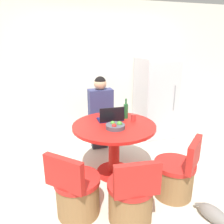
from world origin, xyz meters
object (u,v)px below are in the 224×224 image
dining_table (114,138)px  person_seated (100,111)px  chair_near_camera (131,199)px  cat (214,214)px  bottle (126,111)px  fruit_bowl (116,126)px  chair_near_right_corner (175,176)px  refrigerator (155,98)px  chair_near_left_corner (77,193)px  laptop (111,118)px

dining_table → person_seated: bearing=90.2°
dining_table → chair_near_camera: 0.94m
cat → bottle: bearing=-176.8°
chair_near_camera → fruit_bowl: (0.06, 0.75, 0.54)m
chair_near_camera → fruit_bowl: bearing=-89.1°
fruit_bowl → chair_near_right_corner: bearing=-40.7°
refrigerator → person_seated: bearing=-165.9°
bottle → person_seated: bearing=112.2°
chair_near_right_corner → bottle: bearing=-109.5°
refrigerator → chair_near_right_corner: refrigerator is taller
dining_table → bottle: bearing=39.1°
chair_near_right_corner → fruit_bowl: bearing=-82.0°
chair_near_right_corner → cat: 0.57m
bottle → dining_table: bearing=-140.9°
person_seated → cat: size_ratio=3.01×
chair_near_left_corner → cat: bearing=-156.7°
person_seated → bottle: bearing=112.2°
chair_near_camera → cat: size_ratio=1.81×
chair_near_left_corner → dining_table: bearing=-90.0°
fruit_bowl → cat: fruit_bowl is taller
chair_near_camera → cat: bearing=166.6°
person_seated → cat: (0.76, -1.98, -0.64)m
chair_near_camera → chair_near_left_corner: 0.60m
chair_near_left_corner → person_seated: 1.63m
refrigerator → chair_near_right_corner: size_ratio=1.97×
dining_table → refrigerator: bearing=42.4°
dining_table → bottle: (0.24, 0.20, 0.32)m
chair_near_right_corner → fruit_bowl: size_ratio=3.15×
person_seated → cat: 2.21m
laptop → chair_near_camera: bearing=85.3°
dining_table → chair_near_camera: (-0.09, -0.89, -0.30)m
refrigerator → chair_near_left_corner: 2.58m
person_seated → bottle: 0.67m
refrigerator → chair_near_camera: size_ratio=1.97×
chair_near_left_corner → cat: 1.50m
refrigerator → chair_near_right_corner: (-0.61, -1.77, -0.52)m
chair_near_left_corner → person_seated: bearing=-68.9°
dining_table → chair_near_right_corner: chair_near_right_corner is taller
chair_near_camera → cat: chair_near_camera is taller
chair_near_left_corner → person_seated: (0.63, 1.43, 0.46)m
laptop → fruit_bowl: 0.30m
chair_near_camera → chair_near_left_corner: size_ratio=1.00×
dining_table → chair_near_camera: bearing=-95.6°
fruit_bowl → cat: size_ratio=0.57×
dining_table → fruit_bowl: size_ratio=4.53×
chair_near_camera → bottle: (0.33, 1.09, 0.62)m
fruit_bowl → bottle: bearing=51.7°
chair_near_camera → refrigerator: bearing=-117.4°
person_seated → bottle: person_seated is taller
chair_near_left_corner → person_seated: person_seated is taller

